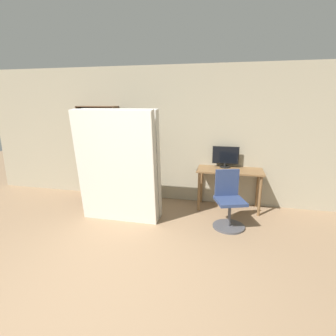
# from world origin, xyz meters

# --- Properties ---
(ground_plane) EXTENTS (16.00, 16.00, 0.00)m
(ground_plane) POSITION_xyz_m (0.00, 0.00, 0.00)
(ground_plane) COLOR #937556
(wall_back) EXTENTS (8.00, 0.06, 2.70)m
(wall_back) POSITION_xyz_m (0.00, 3.29, 1.35)
(wall_back) COLOR tan
(wall_back) RESTS_ON ground
(desk) EXTENTS (1.21, 0.56, 0.78)m
(desk) POSITION_xyz_m (1.35, 2.98, 0.66)
(desk) COLOR brown
(desk) RESTS_ON ground
(monitor) EXTENTS (0.50, 0.20, 0.41)m
(monitor) POSITION_xyz_m (1.26, 3.14, 0.99)
(monitor) COLOR black
(monitor) RESTS_ON desk
(office_chair) EXTENTS (0.56, 0.56, 0.94)m
(office_chair) POSITION_xyz_m (1.36, 2.23, 0.38)
(office_chair) COLOR #4C4C51
(office_chair) RESTS_ON ground
(bookshelf) EXTENTS (0.83, 0.29, 1.93)m
(bookshelf) POSITION_xyz_m (-1.46, 3.15, 0.92)
(bookshelf) COLOR brown
(bookshelf) RESTS_ON ground
(mattress_near) EXTENTS (1.34, 0.37, 1.91)m
(mattress_near) POSITION_xyz_m (-0.48, 1.98, 0.95)
(mattress_near) COLOR silver
(mattress_near) RESTS_ON ground
(mattress_far) EXTENTS (1.34, 0.36, 1.91)m
(mattress_far) POSITION_xyz_m (-0.48, 2.22, 0.95)
(mattress_far) COLOR silver
(mattress_far) RESTS_ON ground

